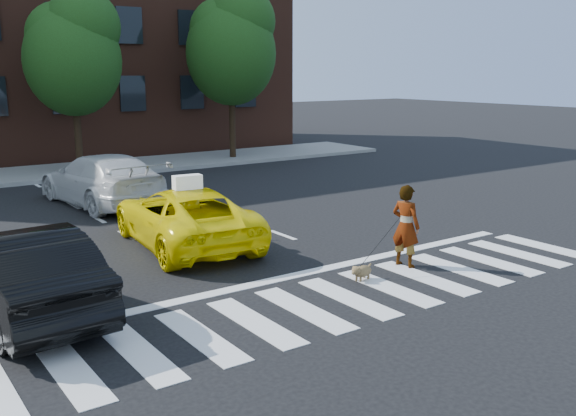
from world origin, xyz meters
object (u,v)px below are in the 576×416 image
(white_suv, at_px, (102,179))
(woman, at_px, (406,226))
(tree_mid, at_px, (73,49))
(tree_right, at_px, (232,42))
(taxi, at_px, (185,217))
(dog, at_px, (361,271))
(black_sedan, at_px, (22,272))

(white_suv, xyz_separation_m, woman, (3.04, -9.84, 0.09))
(tree_mid, relative_size, tree_right, 0.92)
(woman, bearing_deg, taxi, 23.20)
(tree_mid, height_order, white_suv, tree_mid)
(tree_mid, relative_size, woman, 4.08)
(white_suv, bearing_deg, tree_right, -148.29)
(tree_right, distance_m, dog, 18.42)
(tree_mid, height_order, taxi, tree_mid)
(tree_mid, bearing_deg, black_sedan, -110.89)
(taxi, bearing_deg, dog, 116.68)
(tree_mid, height_order, tree_right, tree_right)
(tree_right, relative_size, woman, 4.42)
(taxi, height_order, white_suv, white_suv)
(tree_mid, distance_m, tree_right, 7.01)
(black_sedan, xyz_separation_m, woman, (7.23, -1.70, 0.11))
(tree_right, height_order, taxi, tree_right)
(tree_mid, height_order, woman, tree_mid)
(taxi, distance_m, black_sedan, 4.86)
(tree_right, distance_m, black_sedan, 19.69)
(white_suv, height_order, dog, white_suv)
(tree_mid, relative_size, black_sedan, 1.54)
(tree_mid, relative_size, taxi, 1.43)
(black_sedan, bearing_deg, dog, 158.47)
(tree_right, xyz_separation_m, dog, (-6.69, -16.40, -5.07))
(tree_mid, bearing_deg, tree_right, -0.00)
(woman, bearing_deg, tree_right, -31.11)
(tree_right, height_order, woman, tree_right)
(woman, xyz_separation_m, dog, (-1.39, -0.20, -0.68))
(woman, bearing_deg, dog, 85.32)
(taxi, relative_size, white_suv, 0.92)
(black_sedan, height_order, dog, black_sedan)
(dog, bearing_deg, woman, -1.65)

